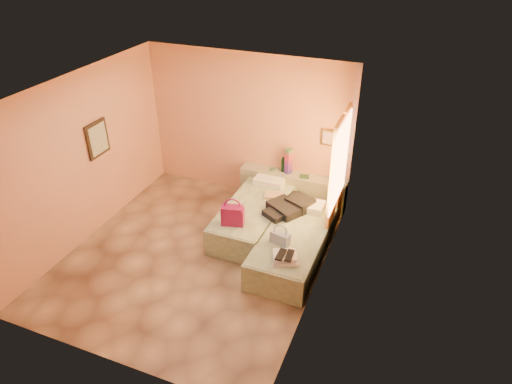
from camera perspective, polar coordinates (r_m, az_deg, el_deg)
ground at (r=7.67m, az=-7.42°, el=-7.83°), size 4.50×4.50×0.00m
room_walls at (r=7.06m, az=-4.76°, el=5.83°), size 4.02×4.51×2.81m
headboard_ledge at (r=8.76m, az=4.57°, el=0.39°), size 2.05×0.30×0.65m
bed_left at (r=8.07m, az=-0.26°, el=-3.12°), size 0.91×2.00×0.50m
bed_right at (r=7.40m, az=4.63°, el=-6.83°), size 0.91×2.00×0.50m
water_bottle at (r=8.62m, az=3.41°, el=3.43°), size 0.10×0.10×0.28m
rainbow_box at (r=8.51m, az=4.07°, el=3.86°), size 0.15×0.15×0.50m
small_dish at (r=8.71m, az=2.12°, el=2.84°), size 0.15×0.15×0.03m
green_book at (r=8.50m, az=6.05°, el=1.93°), size 0.20×0.17×0.03m
flower_vase at (r=8.45m, az=10.00°, el=2.18°), size 0.20×0.20×0.23m
magenta_handbag at (r=7.38m, az=-2.92°, el=-2.86°), size 0.40×0.29×0.34m
khaki_garment at (r=8.15m, az=2.29°, el=-0.43°), size 0.36×0.31×0.05m
clothes_pile at (r=7.71m, az=4.03°, el=-1.95°), size 0.81×0.81×0.18m
blue_handbag at (r=6.99m, az=3.02°, el=-5.79°), size 0.33×0.20×0.20m
towel_stack at (r=6.71m, az=3.71°, el=-8.21°), size 0.43×0.40×0.10m
sandal_pair at (r=6.64m, az=3.64°, el=-7.92°), size 0.20×0.27×0.03m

